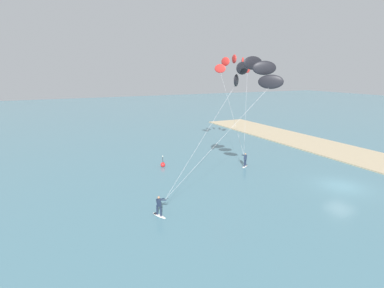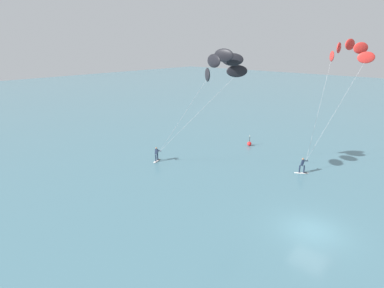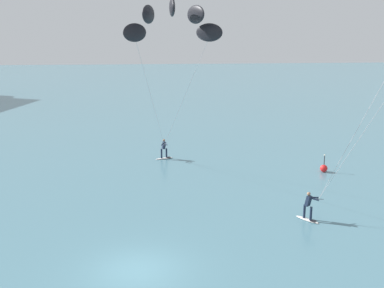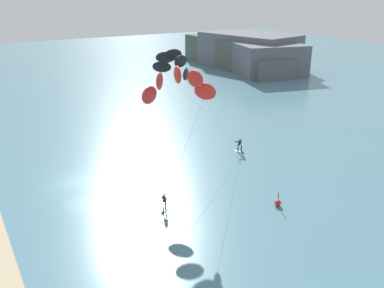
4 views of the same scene
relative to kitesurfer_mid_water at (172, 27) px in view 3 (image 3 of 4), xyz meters
The scene contains 3 objects.
ground_plane 14.91m from the kitesurfer_mid_water, 102.07° to the right, with size 240.00×240.00×0.00m, color slate.
kitesurfer_mid_water is the anchor object (origin of this frame).
marker_buoy 15.90m from the kitesurfer_mid_water, 17.20° to the left, with size 0.56×0.56×1.38m.
Camera 3 is at (0.68, -19.69, 10.72)m, focal length 44.78 mm.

